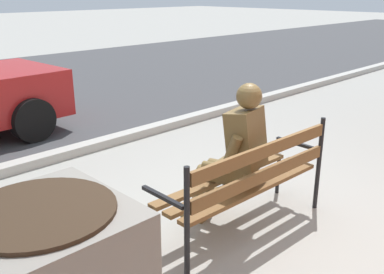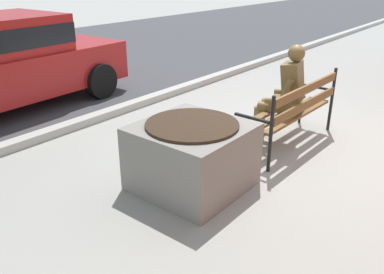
# 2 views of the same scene
# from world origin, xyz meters

# --- Properties ---
(ground_plane) EXTENTS (80.00, 80.00, 0.00)m
(ground_plane) POSITION_xyz_m (0.00, 0.00, 0.00)
(ground_plane) COLOR #9E9B93
(curb_stone) EXTENTS (60.00, 0.20, 0.12)m
(curb_stone) POSITION_xyz_m (0.00, 2.90, 0.06)
(curb_stone) COLOR #B2AFA8
(curb_stone) RESTS_ON ground
(park_bench) EXTENTS (1.81, 0.58, 0.95)m
(park_bench) POSITION_xyz_m (-0.07, 0.04, 0.54)
(park_bench) COLOR brown
(park_bench) RESTS_ON ground
(bronze_statue_seated) EXTENTS (0.60, 0.85, 1.37)m
(bronze_statue_seated) POSITION_xyz_m (-0.05, 0.26, 0.67)
(bronze_statue_seated) COLOR brown
(bronze_statue_seated) RESTS_ON ground
(concrete_planter) EXTENTS (1.11, 1.11, 0.76)m
(concrete_planter) POSITION_xyz_m (-1.81, 0.40, 0.38)
(concrete_planter) COLOR gray
(concrete_planter) RESTS_ON ground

